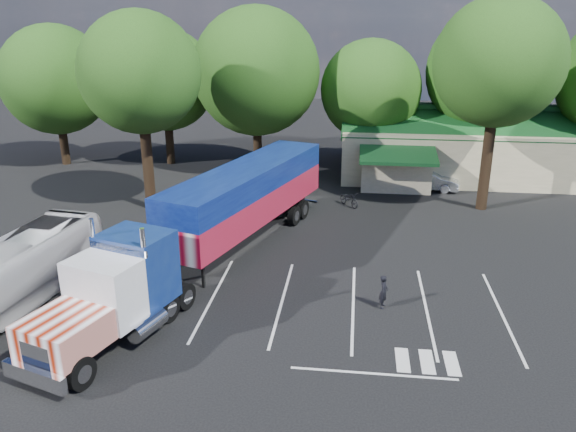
# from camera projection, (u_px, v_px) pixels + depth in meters

# --- Properties ---
(ground) EXTENTS (120.00, 120.00, 0.00)m
(ground) POSITION_uv_depth(u_px,v_px,m) (297.00, 250.00, 30.96)
(ground) COLOR black
(ground) RESTS_ON ground
(event_hall) EXTENTS (24.20, 14.12, 5.55)m
(event_hall) POSITION_uv_depth(u_px,v_px,m) (490.00, 147.00, 45.27)
(event_hall) COLOR beige
(event_hall) RESTS_ON ground
(tree_row_a) EXTENTS (9.00, 9.00, 11.68)m
(tree_row_a) POSITION_uv_depth(u_px,v_px,m) (55.00, 80.00, 46.53)
(tree_row_a) COLOR black
(tree_row_a) RESTS_ON ground
(tree_row_b) EXTENTS (8.40, 8.40, 11.35)m
(tree_row_b) POSITION_uv_depth(u_px,v_px,m) (165.00, 80.00, 46.71)
(tree_row_b) COLOR black
(tree_row_b) RESTS_ON ground
(tree_row_c) EXTENTS (10.00, 10.00, 13.05)m
(tree_row_c) POSITION_uv_depth(u_px,v_px,m) (256.00, 72.00, 43.98)
(tree_row_c) COLOR black
(tree_row_c) RESTS_ON ground
(tree_row_d) EXTENTS (8.00, 8.00, 10.60)m
(tree_row_d) POSITION_uv_depth(u_px,v_px,m) (371.00, 90.00, 44.64)
(tree_row_d) COLOR black
(tree_row_d) RESTS_ON ground
(tree_row_e) EXTENTS (9.60, 9.60, 12.90)m
(tree_row_e) POSITION_uv_depth(u_px,v_px,m) (488.00, 72.00, 43.55)
(tree_row_e) COLOR black
(tree_row_e) RESTS_ON ground
(tree_near_left) EXTENTS (7.60, 7.60, 12.65)m
(tree_near_left) POSITION_uv_depth(u_px,v_px,m) (140.00, 73.00, 34.82)
(tree_near_left) COLOR black
(tree_near_left) RESTS_ON ground
(tree_near_right) EXTENTS (8.00, 8.00, 13.50)m
(tree_near_right) POSITION_uv_depth(u_px,v_px,m) (499.00, 63.00, 34.39)
(tree_near_right) COLOR black
(tree_near_right) RESTS_ON ground
(semi_truck) EXTENTS (9.42, 22.01, 4.66)m
(semi_truck) POSITION_uv_depth(u_px,v_px,m) (220.00, 214.00, 28.57)
(semi_truck) COLOR black
(semi_truck) RESTS_ON ground
(woman) EXTENTS (0.48, 0.63, 1.54)m
(woman) POSITION_uv_depth(u_px,v_px,m) (384.00, 292.00, 24.57)
(woman) COLOR black
(woman) RESTS_ON ground
(bicycle) EXTENTS (1.70, 1.91, 1.00)m
(bicycle) POSITION_uv_depth(u_px,v_px,m) (349.00, 199.00, 37.89)
(bicycle) COLOR black
(bicycle) RESTS_ON ground
(tour_bus) EXTENTS (3.86, 11.13, 3.04)m
(tour_bus) POSITION_uv_depth(u_px,v_px,m) (9.00, 276.00, 24.33)
(tour_bus) COLOR silver
(tour_bus) RESTS_ON ground
(silver_sedan) EXTENTS (4.81, 2.60, 1.50)m
(silver_sedan) POSITION_uv_depth(u_px,v_px,m) (428.00, 179.00, 41.49)
(silver_sedan) COLOR #B0B4B9
(silver_sedan) RESTS_ON ground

